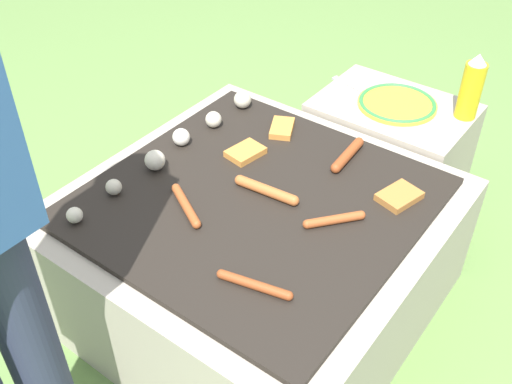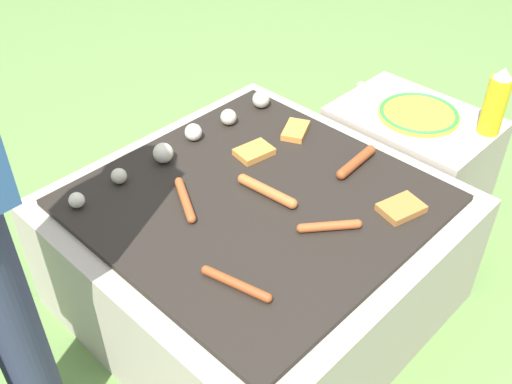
# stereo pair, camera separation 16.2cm
# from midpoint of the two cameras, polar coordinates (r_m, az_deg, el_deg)

# --- Properties ---
(ground_plane) EXTENTS (14.00, 14.00, 0.00)m
(ground_plane) POSITION_cam_midpoint_polar(r_m,az_deg,el_deg) (1.92, 2.45, -10.22)
(ground_plane) COLOR #608442
(grill) EXTENTS (0.96, 0.96, 0.41)m
(grill) POSITION_cam_midpoint_polar(r_m,az_deg,el_deg) (1.77, 2.63, -5.88)
(grill) COLOR #A89E8C
(grill) RESTS_ON ground_plane
(side_ledge) EXTENTS (0.37, 0.51, 0.41)m
(side_ledge) POSITION_cam_midpoint_polar(r_m,az_deg,el_deg) (2.18, 16.22, 2.35)
(side_ledge) COLOR #A89E8C
(side_ledge) RESTS_ON ground_plane
(sausage_front_center) EXTENTS (0.14, 0.12, 0.02)m
(sausage_front_center) POSITION_cam_midpoint_polar(r_m,az_deg,el_deg) (1.55, 10.00, -3.35)
(sausage_front_center) COLOR #A34C23
(sausage_front_center) RESTS_ON grill
(sausage_back_right) EXTENTS (0.10, 0.17, 0.02)m
(sausage_back_right) POSITION_cam_midpoint_polar(r_m,az_deg,el_deg) (1.61, -3.94, -0.84)
(sausage_back_right) COLOR #A34C23
(sausage_back_right) RESTS_ON grill
(sausage_mid_right) EXTENTS (0.06, 0.19, 0.02)m
(sausage_mid_right) POSITION_cam_midpoint_polar(r_m,az_deg,el_deg) (1.39, 1.46, -8.88)
(sausage_mid_right) COLOR #93421E
(sausage_mid_right) RESTS_ON grill
(sausage_back_center) EXTENTS (0.19, 0.04, 0.03)m
(sausage_back_center) POSITION_cam_midpoint_polar(r_m,az_deg,el_deg) (1.77, 12.13, 2.72)
(sausage_back_center) COLOR #93421E
(sausage_back_center) RESTS_ON grill
(sausage_back_left) EXTENTS (0.04, 0.20, 0.03)m
(sausage_back_left) POSITION_cam_midpoint_polar(r_m,az_deg,el_deg) (1.63, 3.88, -0.02)
(sausage_back_left) COLOR #B7602D
(sausage_back_left) RESTS_ON grill
(bread_slice_left) EXTENTS (0.13, 0.11, 0.02)m
(bread_slice_left) POSITION_cam_midpoint_polar(r_m,az_deg,el_deg) (1.65, 16.43, -1.60)
(bread_slice_left) COLOR #B27033
(bread_slice_left) RESTS_ON grill
(bread_slice_center) EXTENTS (0.12, 0.09, 0.02)m
(bread_slice_center) POSITION_cam_midpoint_polar(r_m,az_deg,el_deg) (1.79, 2.42, 3.75)
(bread_slice_center) COLOR #D18438
(bread_slice_center) RESTS_ON grill
(bread_slice_right) EXTENTS (0.13, 0.11, 0.02)m
(bread_slice_right) POSITION_cam_midpoint_polar(r_m,az_deg,el_deg) (1.89, 6.25, 5.77)
(bread_slice_right) COLOR #D18438
(bread_slice_right) RESTS_ON grill
(mushroom_row) EXTENTS (0.77, 0.08, 0.06)m
(mushroom_row) POSITION_cam_midpoint_polar(r_m,az_deg,el_deg) (1.83, -3.59, 5.24)
(mushroom_row) COLOR beige
(mushroom_row) RESTS_ON grill
(plate_colorful) EXTENTS (0.26, 0.26, 0.02)m
(plate_colorful) POSITION_cam_midpoint_polar(r_m,az_deg,el_deg) (2.06, 17.45, 7.06)
(plate_colorful) COLOR yellow
(plate_colorful) RESTS_ON side_ledge
(condiment_bottle) EXTENTS (0.07, 0.07, 0.22)m
(condiment_bottle) POSITION_cam_midpoint_polar(r_m,az_deg,el_deg) (2.01, 24.06, 7.73)
(condiment_bottle) COLOR gold
(condiment_bottle) RESTS_ON side_ledge
(fork_utensil) EXTENTS (0.05, 0.17, 0.01)m
(fork_utensil) POSITION_cam_midpoint_polar(r_m,az_deg,el_deg) (2.16, 13.20, 9.23)
(fork_utensil) COLOR silver
(fork_utensil) RESTS_ON side_ledge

